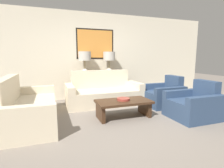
% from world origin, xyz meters
% --- Properties ---
extents(ground_plane, '(20.00, 20.00, 0.00)m').
position_xyz_m(ground_plane, '(0.00, 0.00, 0.00)').
color(ground_plane, slate).
extents(back_wall, '(8.09, 0.12, 2.65)m').
position_xyz_m(back_wall, '(0.00, 2.48, 1.33)').
color(back_wall, beige).
rests_on(back_wall, ground_plane).
extents(console_table, '(1.30, 0.40, 0.76)m').
position_xyz_m(console_table, '(0.00, 2.20, 0.38)').
color(console_table, brown).
rests_on(console_table, ground_plane).
extents(table_lamp_left, '(0.37, 0.37, 0.70)m').
position_xyz_m(table_lamp_left, '(-0.38, 2.20, 1.27)').
color(table_lamp_left, silver).
rests_on(table_lamp_left, console_table).
extents(table_lamp_right, '(0.37, 0.37, 0.70)m').
position_xyz_m(table_lamp_right, '(0.38, 2.20, 1.27)').
color(table_lamp_right, silver).
rests_on(table_lamp_right, console_table).
extents(couch_by_back_wall, '(2.02, 0.93, 0.92)m').
position_xyz_m(couch_by_back_wall, '(0.00, 1.55, 0.29)').
color(couch_by_back_wall, beige).
rests_on(couch_by_back_wall, ground_plane).
extents(couch_by_side, '(0.93, 2.02, 0.92)m').
position_xyz_m(couch_by_side, '(-1.83, 0.67, 0.29)').
color(couch_by_side, beige).
rests_on(couch_by_side, ground_plane).
extents(coffee_table, '(1.17, 0.62, 0.37)m').
position_xyz_m(coffee_table, '(0.09, 0.35, 0.28)').
color(coffee_table, '#3D2616').
rests_on(coffee_table, ground_plane).
extents(decorative_bowl, '(0.28, 0.28, 0.05)m').
position_xyz_m(decorative_bowl, '(0.09, 0.38, 0.40)').
color(decorative_bowl, '#93382D').
rests_on(decorative_bowl, coffee_table).
extents(armchair_near_back_wall, '(0.90, 0.85, 0.79)m').
position_xyz_m(armchair_near_back_wall, '(1.48, 0.88, 0.27)').
color(armchair_near_back_wall, navy).
rests_on(armchair_near_back_wall, ground_plane).
extents(armchair_near_camera, '(0.90, 0.85, 0.79)m').
position_xyz_m(armchair_near_camera, '(1.48, -0.18, 0.27)').
color(armchair_near_camera, navy).
rests_on(armchair_near_camera, ground_plane).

